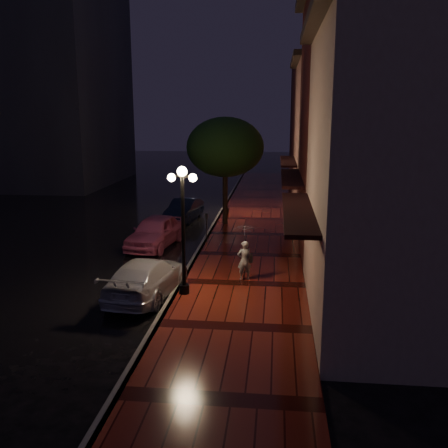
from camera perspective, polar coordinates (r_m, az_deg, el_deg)
The scene contains 15 objects.
ground at distance 21.96m, azimuth -3.06°, elevation -3.67°, with size 120.00×120.00×0.00m, color black.
sidewalk at distance 21.70m, azimuth 2.82°, elevation -3.66°, with size 4.50×60.00×0.15m, color #41100B.
curb at distance 21.94m, azimuth -3.06°, elevation -3.48°, with size 0.25×60.00×0.15m, color #595451.
storefront_near at distance 15.36m, azimuth 19.69°, elevation 4.77°, with size 5.00×8.00×8.50m, color gray.
storefront_mid at distance 23.10m, azimuth 15.33°, elevation 10.56°, with size 5.00×8.00×11.00m, color #511914.
storefront_far at distance 31.06m, azimuth 12.91°, elevation 9.25°, with size 5.00×8.00×9.00m, color #8C5951.
storefront_extra at distance 40.98m, azimuth 11.33°, elevation 10.77°, with size 5.00×12.00×10.00m, color #511914.
streetlamp_near at distance 16.48m, azimuth -4.71°, elevation 0.13°, with size 0.96×0.36×4.31m.
streetlamp_far at distance 30.17m, azimuth 0.25°, elevation 5.86°, with size 0.96×0.36×4.31m.
street_tree at distance 27.01m, azimuth 0.15°, elevation 8.57°, with size 4.16×4.16×5.80m.
pink_car at distance 23.48m, azimuth -7.87°, elevation -0.85°, with size 1.73×4.29×1.46m, color #C24F79.
navy_car at distance 29.09m, azimuth -4.57°, elevation 1.64°, with size 1.34×3.86×1.27m, color black.
silver_car at distance 17.32m, azimuth -8.84°, elevation -6.04°, with size 1.84×4.53×1.31m, color #AEADB5.
woman_with_umbrella at distance 18.11m, azimuth 2.37°, elevation -2.28°, with size 0.85×0.87×2.04m.
parking_meter at distance 23.50m, azimuth -2.00°, elevation -0.09°, with size 0.13×0.10×1.38m.
Camera 1 is at (3.39, -20.80, 6.15)m, focal length 40.00 mm.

